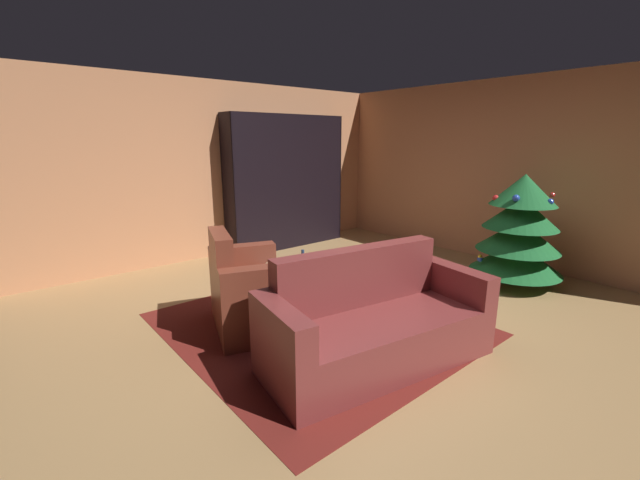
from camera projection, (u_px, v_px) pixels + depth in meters
ground_plane at (356, 313)px, 4.18m from camera, size 7.03×7.03×0.00m
wall_back at (507, 173)px, 5.72m from camera, size 5.96×0.06×2.56m
wall_left at (218, 171)px, 6.06m from camera, size 0.06×5.98×2.56m
area_rug at (316, 324)px, 3.94m from camera, size 2.68×2.49×0.01m
bookshelf_unit at (294, 183)px, 6.67m from camera, size 0.38×2.08×2.11m
armchair_red at (248, 294)px, 3.80m from camera, size 1.10×0.93×0.94m
couch_red at (375, 325)px, 3.24m from camera, size 1.05×1.95×0.88m
coffee_table at (300, 282)px, 3.87m from camera, size 0.68×0.68×0.46m
book_stack_on_table at (301, 274)px, 3.81m from camera, size 0.21×0.17×0.11m
bottle_on_table at (303, 263)px, 4.02m from camera, size 0.08×0.08×0.22m
decorated_tree at (519, 230)px, 4.87m from camera, size 1.06×1.06×1.35m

